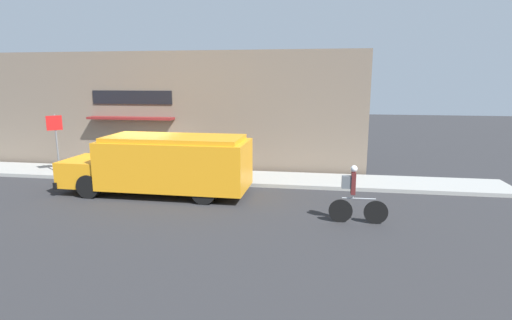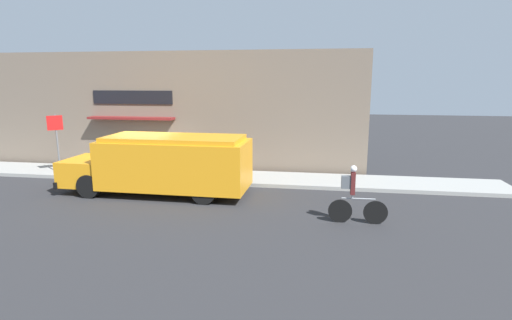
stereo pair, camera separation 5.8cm
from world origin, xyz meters
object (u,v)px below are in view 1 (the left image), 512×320
Objects in this scene: cyclist at (355,196)px; school_bus at (164,164)px; trash_bin at (207,163)px; stop_sign_post at (56,134)px.

school_bus is at bearing 161.50° from cyclist.
cyclist reaches higher than trash_bin.
school_bus is 8.94× the size of trash_bin.
cyclist is at bearing -17.63° from stop_sign_post.
cyclist is 0.67× the size of stop_sign_post.
trash_bin is (-5.73, 4.97, -0.27)m from cyclist.
stop_sign_post is at bearing -168.69° from trash_bin.
school_bus is at bearing -18.22° from stop_sign_post.
stop_sign_post is at bearing 161.00° from cyclist.
school_bus is at bearing -103.15° from trash_bin.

